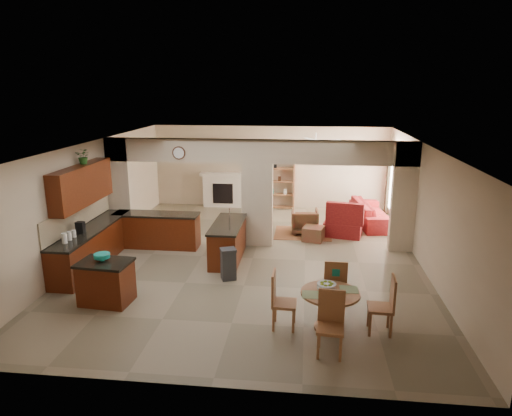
# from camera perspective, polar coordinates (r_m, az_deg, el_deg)

# --- Properties ---
(floor) EXTENTS (10.00, 10.00, 0.00)m
(floor) POSITION_cam_1_polar(r_m,az_deg,el_deg) (11.29, -0.40, -6.29)
(floor) COLOR #7E6F57
(floor) RESTS_ON ground
(ceiling) EXTENTS (10.00, 10.00, 0.00)m
(ceiling) POSITION_cam_1_polar(r_m,az_deg,el_deg) (10.60, -0.43, 7.95)
(ceiling) COLOR white
(ceiling) RESTS_ON wall_back
(wall_back) EXTENTS (8.00, 0.00, 8.00)m
(wall_back) POSITION_cam_1_polar(r_m,az_deg,el_deg) (15.73, 1.74, 5.11)
(wall_back) COLOR #C8B192
(wall_back) RESTS_ON floor
(wall_front) EXTENTS (8.00, 0.00, 8.00)m
(wall_front) POSITION_cam_1_polar(r_m,az_deg,el_deg) (6.21, -5.96, -10.89)
(wall_front) COLOR #C8B192
(wall_front) RESTS_ON floor
(wall_left) EXTENTS (0.00, 10.00, 10.00)m
(wall_left) POSITION_cam_1_polar(r_m,az_deg,el_deg) (12.00, -19.75, 1.09)
(wall_left) COLOR #C8B192
(wall_left) RESTS_ON floor
(wall_right) EXTENTS (0.00, 10.00, 10.00)m
(wall_right) POSITION_cam_1_polar(r_m,az_deg,el_deg) (11.14, 20.48, -0.00)
(wall_right) COLOR #C8B192
(wall_right) RESTS_ON floor
(partition_left_pier) EXTENTS (0.60, 0.25, 2.80)m
(partition_left_pier) POSITION_cam_1_polar(r_m,az_deg,el_deg) (12.76, -16.61, 2.15)
(partition_left_pier) COLOR #C8B192
(partition_left_pier) RESTS_ON floor
(partition_center_pier) EXTENTS (0.80, 0.25, 2.20)m
(partition_center_pier) POSITION_cam_1_polar(r_m,az_deg,el_deg) (11.90, 0.16, 0.39)
(partition_center_pier) COLOR #C8B192
(partition_center_pier) RESTS_ON floor
(partition_right_pier) EXTENTS (0.60, 0.25, 2.80)m
(partition_right_pier) POSITION_cam_1_polar(r_m,az_deg,el_deg) (12.02, 17.99, 1.27)
(partition_right_pier) COLOR #C8B192
(partition_right_pier) RESTS_ON floor
(partition_header) EXTENTS (8.00, 0.25, 0.60)m
(partition_header) POSITION_cam_1_polar(r_m,az_deg,el_deg) (11.63, 0.16, 7.09)
(partition_header) COLOR #C8B192
(partition_header) RESTS_ON partition_center_pier
(kitchen_counter) EXTENTS (2.52, 3.29, 1.48)m
(kitchen_counter) POSITION_cam_1_polar(r_m,az_deg,el_deg) (11.73, -16.61, -3.71)
(kitchen_counter) COLOR #401607
(kitchen_counter) RESTS_ON floor
(upper_cabinets) EXTENTS (0.35, 2.40, 0.90)m
(upper_cabinets) POSITION_cam_1_polar(r_m,az_deg,el_deg) (11.11, -20.92, 2.68)
(upper_cabinets) COLOR #401607
(upper_cabinets) RESTS_ON wall_left
(peninsula) EXTENTS (0.70, 1.85, 0.91)m
(peninsula) POSITION_cam_1_polar(r_m,az_deg,el_deg) (11.11, -3.56, -4.17)
(peninsula) COLOR #401607
(peninsula) RESTS_ON floor
(wall_clock) EXTENTS (0.34, 0.03, 0.34)m
(wall_clock) POSITION_cam_1_polar(r_m,az_deg,el_deg) (11.87, -9.63, 6.80)
(wall_clock) COLOR #4F2B1A
(wall_clock) RESTS_ON partition_header
(rug) EXTENTS (1.60, 1.30, 0.01)m
(rug) POSITION_cam_1_polar(r_m,az_deg,el_deg) (13.20, 5.87, -3.16)
(rug) COLOR brown
(rug) RESTS_ON floor
(fireplace) EXTENTS (1.60, 0.35, 1.20)m
(fireplace) POSITION_cam_1_polar(r_m,az_deg,el_deg) (15.93, -4.08, 2.32)
(fireplace) COLOR silver
(fireplace) RESTS_ON floor
(shelving_unit) EXTENTS (1.00, 0.32, 1.80)m
(shelving_unit) POSITION_cam_1_polar(r_m,az_deg,el_deg) (15.63, 2.95, 3.16)
(shelving_unit) COLOR brown
(shelving_unit) RESTS_ON floor
(window_a) EXTENTS (0.02, 0.90, 1.90)m
(window_a) POSITION_cam_1_polar(r_m,az_deg,el_deg) (13.36, 17.99, 1.71)
(window_a) COLOR white
(window_a) RESTS_ON wall_right
(window_b) EXTENTS (0.02, 0.90, 1.90)m
(window_b) POSITION_cam_1_polar(r_m,az_deg,el_deg) (14.99, 16.74, 3.20)
(window_b) COLOR white
(window_b) RESTS_ON wall_right
(glazed_door) EXTENTS (0.02, 0.70, 2.10)m
(glazed_door) POSITION_cam_1_polar(r_m,az_deg,el_deg) (14.20, 17.28, 1.91)
(glazed_door) COLOR white
(glazed_door) RESTS_ON wall_right
(drape_a_left) EXTENTS (0.10, 0.28, 2.30)m
(drape_a_left) POSITION_cam_1_polar(r_m,az_deg,el_deg) (12.78, 18.32, 1.10)
(drape_a_left) COLOR #3D1819
(drape_a_left) RESTS_ON wall_right
(drape_a_right) EXTENTS (0.10, 0.28, 2.30)m
(drape_a_right) POSITION_cam_1_polar(r_m,az_deg,el_deg) (13.92, 17.35, 2.28)
(drape_a_right) COLOR #3D1819
(drape_a_right) RESTS_ON wall_right
(drape_b_left) EXTENTS (0.10, 0.28, 2.30)m
(drape_b_left) POSITION_cam_1_polar(r_m,az_deg,el_deg) (14.40, 16.99, 2.72)
(drape_b_left) COLOR #3D1819
(drape_b_left) RESTS_ON wall_right
(drape_b_right) EXTENTS (0.10, 0.28, 2.30)m
(drape_b_right) POSITION_cam_1_polar(r_m,az_deg,el_deg) (15.56, 16.22, 3.66)
(drape_b_right) COLOR #3D1819
(drape_b_right) RESTS_ON wall_right
(ceiling_fan) EXTENTS (1.00, 1.00, 0.10)m
(ceiling_fan) POSITION_cam_1_polar(r_m,az_deg,el_deg) (13.54, 7.48, 8.34)
(ceiling_fan) COLOR white
(ceiling_fan) RESTS_ON ceiling
(kitchen_island) EXTENTS (1.04, 0.78, 0.85)m
(kitchen_island) POSITION_cam_1_polar(r_m,az_deg,el_deg) (9.41, -18.24, -8.78)
(kitchen_island) COLOR #401607
(kitchen_island) RESTS_ON floor
(teal_bowl) EXTENTS (0.30, 0.30, 0.14)m
(teal_bowl) POSITION_cam_1_polar(r_m,az_deg,el_deg) (9.29, -18.68, -5.84)
(teal_bowl) COLOR teal
(teal_bowl) RESTS_ON kitchen_island
(trash_can) EXTENTS (0.38, 0.35, 0.65)m
(trash_can) POSITION_cam_1_polar(r_m,az_deg,el_deg) (10.03, -3.48, -7.15)
(trash_can) COLOR #2D2D30
(trash_can) RESTS_ON floor
(dining_table) EXTENTS (1.02, 1.02, 0.69)m
(dining_table) POSITION_cam_1_polar(r_m,az_deg,el_deg) (8.12, 9.21, -11.76)
(dining_table) COLOR brown
(dining_table) RESTS_ON floor
(fruit_bowl) EXTENTS (0.33, 0.33, 0.17)m
(fruit_bowl) POSITION_cam_1_polar(r_m,az_deg,el_deg) (7.99, 8.80, -9.74)
(fruit_bowl) COLOR #80A523
(fruit_bowl) RESTS_ON dining_table
(sofa) EXTENTS (2.48, 1.24, 0.70)m
(sofa) POSITION_cam_1_polar(r_m,az_deg,el_deg) (14.39, 14.35, -0.60)
(sofa) COLOR maroon
(sofa) RESTS_ON floor
(chaise) EXTENTS (1.17, 1.02, 0.41)m
(chaise) POSITION_cam_1_polar(r_m,az_deg,el_deg) (13.18, 10.81, -2.47)
(chaise) COLOR maroon
(chaise) RESTS_ON floor
(armchair) EXTENTS (0.79, 0.81, 0.70)m
(armchair) POSITION_cam_1_polar(r_m,az_deg,el_deg) (13.16, 6.10, -1.65)
(armchair) COLOR maroon
(armchair) RESTS_ON floor
(ottoman) EXTENTS (0.64, 0.64, 0.39)m
(ottoman) POSITION_cam_1_polar(r_m,az_deg,el_deg) (12.60, 7.19, -3.19)
(ottoman) COLOR maroon
(ottoman) RESTS_ON floor
(plant) EXTENTS (0.33, 0.29, 0.36)m
(plant) POSITION_cam_1_polar(r_m,az_deg,el_deg) (11.19, -20.74, 6.06)
(plant) COLOR #1C4512
(plant) RESTS_ON upper_cabinets
(chair_north) EXTENTS (0.43, 0.44, 1.02)m
(chair_north) POSITION_cam_1_polar(r_m,az_deg,el_deg) (8.71, 9.86, -9.26)
(chair_north) COLOR brown
(chair_north) RESTS_ON floor
(chair_east) EXTENTS (0.44, 0.44, 1.02)m
(chair_east) POSITION_cam_1_polar(r_m,az_deg,el_deg) (8.18, 15.93, -11.33)
(chair_east) COLOR brown
(chair_east) RESTS_ON floor
(chair_south) EXTENTS (0.45, 0.45, 1.02)m
(chair_south) POSITION_cam_1_polar(r_m,az_deg,el_deg) (7.45, 9.33, -13.63)
(chair_south) COLOR brown
(chair_south) RESTS_ON floor
(chair_west) EXTENTS (0.44, 0.43, 1.02)m
(chair_west) POSITION_cam_1_polar(r_m,az_deg,el_deg) (8.06, 2.96, -11.14)
(chair_west) COLOR brown
(chair_west) RESTS_ON floor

